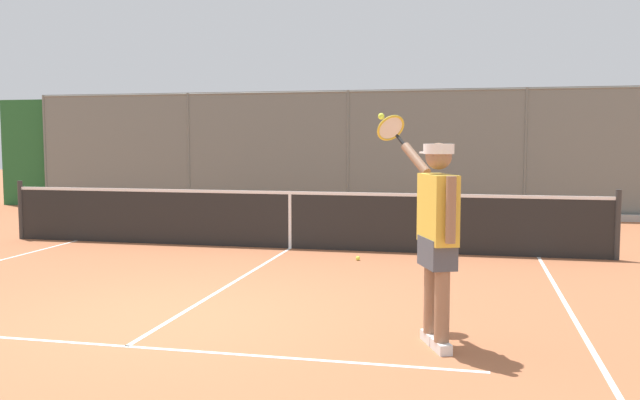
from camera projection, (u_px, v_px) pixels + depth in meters
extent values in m
plane|color=#A8603D|center=(175.00, 318.00, 6.93)|extent=(60.00, 60.00, 0.00)
cube|color=white|center=(127.00, 346.00, 5.96)|extent=(6.21, 0.05, 0.01)
cube|color=white|center=(598.00, 360.00, 5.59)|extent=(0.05, 10.09, 0.01)
cube|color=white|center=(234.00, 282.00, 8.66)|extent=(0.05, 5.55, 0.01)
cylinder|color=slate|center=(525.00, 153.00, 15.62)|extent=(0.07, 0.07, 3.01)
cylinder|color=slate|center=(348.00, 152.00, 16.52)|extent=(0.07, 0.07, 3.01)
cylinder|color=slate|center=(189.00, 152.00, 17.41)|extent=(0.07, 0.07, 3.01)
cylinder|color=slate|center=(45.00, 151.00, 18.31)|extent=(0.07, 0.07, 3.01)
cylinder|color=slate|center=(348.00, 92.00, 16.39)|extent=(16.61, 0.05, 0.05)
cube|color=slate|center=(348.00, 152.00, 16.52)|extent=(16.61, 0.02, 3.01)
cube|color=#235B2D|center=(352.00, 154.00, 17.15)|extent=(19.61, 0.90, 2.91)
cube|color=#ADADA8|center=(346.00, 212.00, 16.47)|extent=(17.61, 0.18, 0.15)
cylinder|color=#2D2D2D|center=(617.00, 225.00, 10.21)|extent=(0.09, 0.09, 1.07)
cylinder|color=#2D2D2D|center=(21.00, 210.00, 12.41)|extent=(0.09, 0.09, 1.07)
cube|color=black|center=(290.00, 221.00, 11.31)|extent=(10.12, 0.02, 0.91)
cube|color=white|center=(290.00, 193.00, 11.27)|extent=(10.12, 0.04, 0.05)
cube|color=white|center=(290.00, 221.00, 11.31)|extent=(0.05, 0.04, 0.91)
cube|color=silver|center=(441.00, 347.00, 5.81)|extent=(0.20, 0.28, 0.09)
cylinder|color=#8C664C|center=(442.00, 294.00, 5.77)|extent=(0.13, 0.13, 0.83)
cube|color=silver|center=(430.00, 337.00, 6.09)|extent=(0.20, 0.28, 0.09)
cylinder|color=#8C664C|center=(431.00, 287.00, 6.05)|extent=(0.13, 0.13, 0.83)
cube|color=#474C56|center=(437.00, 252.00, 5.88)|extent=(0.37, 0.49, 0.26)
cube|color=gold|center=(438.00, 209.00, 5.84)|extent=(0.39, 0.55, 0.60)
cylinder|color=#8C664C|center=(451.00, 210.00, 5.54)|extent=(0.08, 0.08, 0.55)
cylinder|color=#8C664C|center=(416.00, 159.00, 6.27)|extent=(0.32, 0.37, 0.31)
sphere|color=#8C664C|center=(439.00, 156.00, 5.80)|extent=(0.23, 0.23, 0.23)
cylinder|color=white|center=(439.00, 149.00, 5.80)|extent=(0.34, 0.34, 0.09)
cube|color=white|center=(434.00, 153.00, 5.93)|extent=(0.26, 0.26, 0.02)
cylinder|color=black|center=(401.00, 141.00, 6.48)|extent=(0.13, 0.15, 0.13)
torus|color=gold|center=(391.00, 128.00, 6.63)|extent=(0.34, 0.33, 0.26)
cylinder|color=silver|center=(391.00, 128.00, 6.63)|extent=(0.28, 0.27, 0.21)
sphere|color=#C1D138|center=(381.00, 116.00, 6.78)|extent=(0.07, 0.07, 0.07)
sphere|color=#D6E042|center=(358.00, 258.00, 10.22)|extent=(0.07, 0.07, 0.07)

